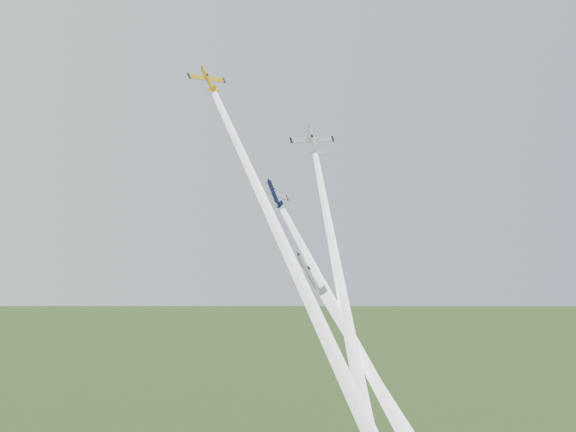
% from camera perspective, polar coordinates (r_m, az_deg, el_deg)
% --- Properties ---
extents(plane_yellow, '(7.06, 5.20, 6.06)m').
position_cam_1_polar(plane_yellow, '(114.27, -6.33, 10.67)').
color(plane_yellow, '#F1AF15').
extents(smoke_trail_yellow, '(5.18, 45.34, 58.83)m').
position_cam_1_polar(smoke_trail_yellow, '(92.23, 1.31, -5.86)').
color(smoke_trail_yellow, white).
extents(plane_navy, '(7.23, 6.23, 7.37)m').
position_cam_1_polar(plane_navy, '(111.19, -1.12, 1.77)').
color(plane_navy, black).
extents(smoke_trail_navy, '(8.72, 35.35, 45.96)m').
position_cam_1_polar(smoke_trail_navy, '(99.64, 6.49, -12.12)').
color(smoke_trail_navy, white).
extents(plane_silver_right, '(8.88, 8.19, 7.22)m').
position_cam_1_polar(plane_silver_right, '(122.87, 1.96, 5.94)').
color(plane_silver_right, silver).
extents(smoke_trail_silver_right, '(16.73, 35.52, 48.73)m').
position_cam_1_polar(smoke_trail_silver_right, '(102.79, 4.48, -7.15)').
color(smoke_trail_silver_right, white).
extents(plane_silver_low, '(9.57, 9.15, 8.50)m').
position_cam_1_polar(plane_silver_low, '(104.30, 1.75, -4.68)').
color(plane_silver_low, '#A3ABB1').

